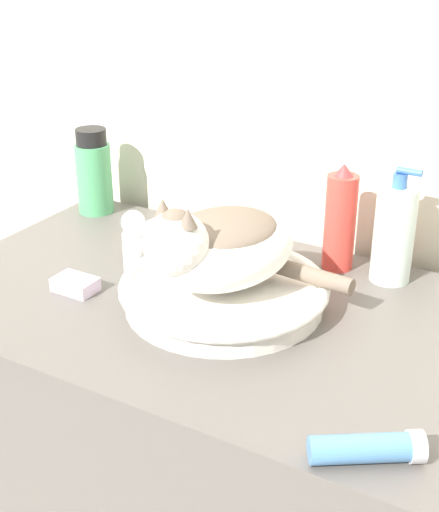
# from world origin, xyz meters

# --- Properties ---
(wall_back) EXTENTS (8.00, 0.05, 2.40)m
(wall_back) POSITION_xyz_m (0.00, 0.66, 1.20)
(wall_back) COLOR beige
(wall_back) RESTS_ON ground_plane
(vanity_counter) EXTENTS (1.02, 0.60, 0.86)m
(vanity_counter) POSITION_xyz_m (0.00, 0.30, 0.43)
(vanity_counter) COLOR #56514C
(vanity_counter) RESTS_ON ground_plane
(sink_basin) EXTENTS (0.35, 0.35, 0.05)m
(sink_basin) POSITION_xyz_m (0.02, 0.30, 0.89)
(sink_basin) COLOR white
(sink_basin) RESTS_ON vanity_counter
(cat) EXTENTS (0.33, 0.30, 0.16)m
(cat) POSITION_xyz_m (0.01, 0.29, 0.98)
(cat) COLOR silver
(cat) RESTS_ON sink_basin
(faucet) EXTENTS (0.15, 0.05, 0.16)m
(faucet) POSITION_xyz_m (-0.17, 0.33, 0.94)
(faucet) COLOR silver
(faucet) RESTS_ON vanity_counter
(mouthwash_bottle) EXTENTS (0.08, 0.08, 0.19)m
(mouthwash_bottle) POSITION_xyz_m (-0.44, 0.53, 0.95)
(mouthwash_bottle) COLOR #4CA366
(mouthwash_bottle) RESTS_ON vanity_counter
(spray_bottle_trigger) EXTENTS (0.06, 0.06, 0.20)m
(spray_bottle_trigger) POSITION_xyz_m (0.13, 0.53, 0.96)
(spray_bottle_trigger) COLOR #DB3D33
(spray_bottle_trigger) RESTS_ON vanity_counter
(soap_pump_bottle) EXTENTS (0.07, 0.07, 0.21)m
(soap_pump_bottle) POSITION_xyz_m (0.23, 0.53, 0.95)
(soap_pump_bottle) COLOR silver
(soap_pump_bottle) RESTS_ON vanity_counter
(cream_tube) EXTENTS (0.14, 0.11, 0.04)m
(cream_tube) POSITION_xyz_m (0.35, 0.06, 0.88)
(cream_tube) COLOR #4C7FB2
(cream_tube) RESTS_ON vanity_counter
(soap_bar) EXTENTS (0.07, 0.05, 0.02)m
(soap_bar) POSITION_xyz_m (-0.23, 0.22, 0.87)
(soap_bar) COLOR silver
(soap_bar) RESTS_ON vanity_counter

